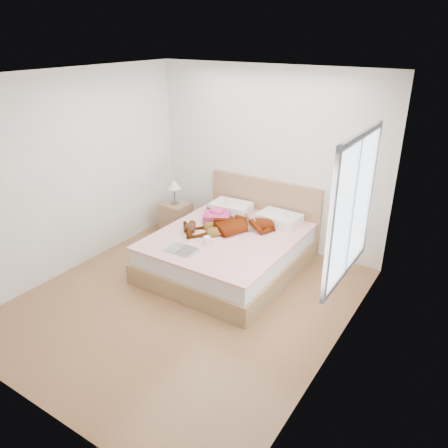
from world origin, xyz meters
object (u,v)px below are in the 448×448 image
woman (241,222)px  towel (217,216)px  magazine (181,250)px  coffee_mug (207,240)px  bed (231,248)px  nightstand (176,216)px  plush_toy (190,227)px  phone (226,201)px

woman → towel: 0.44m
magazine → coffee_mug: 0.36m
woman → bed: 0.38m
coffee_mug → nightstand: size_ratio=0.15×
plush_toy → bed: bearing=31.7°
towel → nightstand: nightstand is taller
bed → coffee_mug: (-0.07, -0.47, 0.29)m
woman → phone: 0.64m
magazine → coffee_mug: coffee_mug is taller
plush_toy → magazine: bearing=-65.7°
bed → plush_toy: bearing=-148.3°
nightstand → plush_toy: bearing=-39.9°
woman → magazine: woman is taller
bed → plush_toy: 0.63m
magazine → plush_toy: (-0.22, 0.50, 0.06)m
phone → bed: (0.45, -0.55, -0.41)m
woman → plush_toy: (-0.52, -0.44, -0.03)m
woman → coffee_mug: bearing=-56.6°
towel → magazine: size_ratio=1.10×
plush_toy → coffee_mug: bearing=-24.5°
nightstand → woman: bearing=-10.5°
bed → nightstand: bed is taller
magazine → nightstand: (-1.05, 1.18, -0.22)m
towel → plush_toy: (-0.09, -0.50, -0.01)m
plush_toy → nightstand: nightstand is taller
phone → towel: size_ratio=0.21×
magazine → plush_toy: 0.55m
towel → bed: bearing=-28.8°
towel → phone: bearing=101.4°
plush_toy → nightstand: (-0.82, 0.69, -0.28)m
magazine → bed: bearing=72.7°
coffee_mug → plush_toy: size_ratio=0.49×
woman → bed: (-0.05, -0.15, -0.34)m
phone → coffee_mug: (0.38, -1.02, -0.13)m
woman → phone: bearing=-174.0°
phone → towel: phone is taller
nightstand → phone: bearing=10.2°
phone → coffee_mug: bearing=-115.1°
woman → nightstand: bearing=-145.8°
towel → coffee_mug: size_ratio=3.45×
coffee_mug → plush_toy: bearing=155.5°
phone → bed: 0.82m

